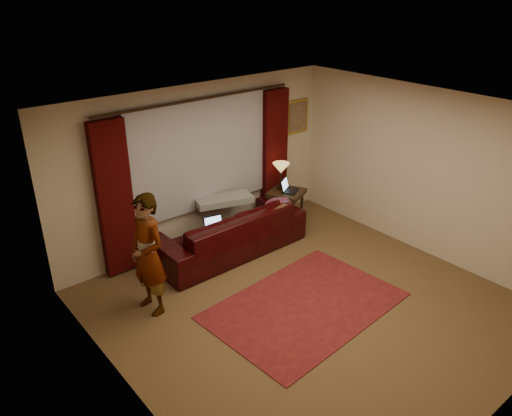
# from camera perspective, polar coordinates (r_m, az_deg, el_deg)

# --- Properties ---
(floor) EXTENTS (5.00, 5.00, 0.01)m
(floor) POSITION_cam_1_polar(r_m,az_deg,el_deg) (6.88, 5.85, -11.14)
(floor) COLOR brown
(floor) RESTS_ON ground
(ceiling) EXTENTS (5.00, 5.00, 0.02)m
(ceiling) POSITION_cam_1_polar(r_m,az_deg,el_deg) (5.75, 6.99, 10.32)
(ceiling) COLOR silver
(ceiling) RESTS_ON ground
(wall_back) EXTENTS (5.00, 0.02, 2.60)m
(wall_back) POSITION_cam_1_polar(r_m,az_deg,el_deg) (7.99, -6.54, 4.81)
(wall_back) COLOR beige
(wall_back) RESTS_ON ground
(wall_left) EXTENTS (0.02, 5.00, 2.60)m
(wall_left) POSITION_cam_1_polar(r_m,az_deg,el_deg) (4.95, -14.70, -9.59)
(wall_left) COLOR beige
(wall_left) RESTS_ON ground
(wall_right) EXTENTS (0.02, 5.00, 2.60)m
(wall_right) POSITION_cam_1_polar(r_m,az_deg,el_deg) (8.06, 18.97, 3.76)
(wall_right) COLOR beige
(wall_right) RESTS_ON ground
(sheer_curtain) EXTENTS (2.50, 0.05, 1.80)m
(sheer_curtain) POSITION_cam_1_polar(r_m,az_deg,el_deg) (7.87, -6.36, 6.06)
(sheer_curtain) COLOR #A6A6AE
(sheer_curtain) RESTS_ON wall_back
(drape_left) EXTENTS (0.50, 0.14, 2.30)m
(drape_left) POSITION_cam_1_polar(r_m,az_deg,el_deg) (7.29, -15.85, 0.94)
(drape_left) COLOR #360505
(drape_left) RESTS_ON floor
(drape_right) EXTENTS (0.50, 0.14, 2.30)m
(drape_right) POSITION_cam_1_polar(r_m,az_deg,el_deg) (8.80, 2.09, 6.07)
(drape_right) COLOR #360505
(drape_right) RESTS_ON floor
(curtain_rod) EXTENTS (0.04, 0.04, 3.40)m
(curtain_rod) POSITION_cam_1_polar(r_m,az_deg,el_deg) (7.59, -6.47, 12.26)
(curtain_rod) COLOR black
(curtain_rod) RESTS_ON wall_back
(picture_frame) EXTENTS (0.50, 0.04, 0.60)m
(picture_frame) POSITION_cam_1_polar(r_m,az_deg,el_deg) (9.09, 4.69, 10.37)
(picture_frame) COLOR #B5963A
(picture_frame) RESTS_ON wall_back
(sofa) EXTENTS (2.52, 1.11, 1.01)m
(sofa) POSITION_cam_1_polar(r_m,az_deg,el_deg) (7.86, -3.15, -1.72)
(sofa) COLOR black
(sofa) RESTS_ON floor
(throw_blanket) EXTENTS (0.98, 0.62, 0.11)m
(throw_blanket) POSITION_cam_1_polar(r_m,az_deg,el_deg) (7.97, -3.75, 2.70)
(throw_blanket) COLOR gray
(throw_blanket) RESTS_ON sofa
(clothing_pile) EXTENTS (0.57, 0.49, 0.21)m
(clothing_pile) POSITION_cam_1_polar(r_m,az_deg,el_deg) (8.21, 2.52, 0.32)
(clothing_pile) COLOR brown
(clothing_pile) RESTS_ON sofa
(laptop_sofa) EXTENTS (0.37, 0.39, 0.22)m
(laptop_sofa) POSITION_cam_1_polar(r_m,az_deg,el_deg) (7.55, -4.64, -2.04)
(laptop_sofa) COLOR black
(laptop_sofa) RESTS_ON sofa
(area_rug) EXTENTS (2.66, 1.88, 0.01)m
(area_rug) POSITION_cam_1_polar(r_m,az_deg,el_deg) (6.88, 5.61, -11.02)
(area_rug) COLOR maroon
(area_rug) RESTS_ON floor
(end_table) EXTENTS (0.74, 0.74, 0.64)m
(end_table) POSITION_cam_1_polar(r_m,az_deg,el_deg) (8.81, 3.44, 0.02)
(end_table) COLOR black
(end_table) RESTS_ON floor
(tiffany_lamp) EXTENTS (0.39, 0.39, 0.47)m
(tiffany_lamp) POSITION_cam_1_polar(r_m,az_deg,el_deg) (8.69, 2.86, 3.67)
(tiffany_lamp) COLOR olive
(tiffany_lamp) RESTS_ON end_table
(laptop_table) EXTENTS (0.42, 0.43, 0.22)m
(laptop_table) POSITION_cam_1_polar(r_m,az_deg,el_deg) (8.63, 3.98, 2.59)
(laptop_table) COLOR black
(laptop_table) RESTS_ON end_table
(person) EXTENTS (0.54, 0.54, 1.65)m
(person) POSITION_cam_1_polar(r_m,az_deg,el_deg) (6.49, -12.24, -5.28)
(person) COLOR gray
(person) RESTS_ON floor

